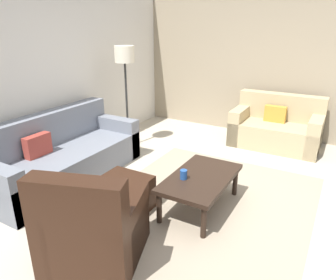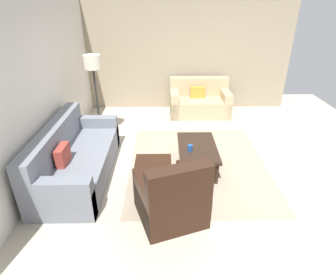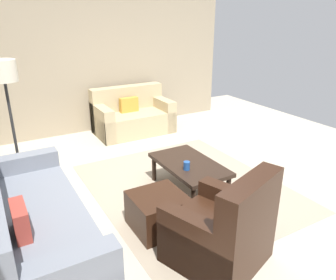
# 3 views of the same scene
# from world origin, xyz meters

# --- Properties ---
(ground_plane) EXTENTS (8.00, 8.00, 0.00)m
(ground_plane) POSITION_xyz_m (0.00, 0.00, 0.00)
(ground_plane) COLOR #B2A893
(rear_partition) EXTENTS (6.00, 0.12, 2.80)m
(rear_partition) POSITION_xyz_m (0.00, 2.60, 1.40)
(rear_partition) COLOR silver
(rear_partition) RESTS_ON ground_plane
(stone_feature_panel) EXTENTS (0.12, 5.20, 2.80)m
(stone_feature_panel) POSITION_xyz_m (3.00, 0.00, 1.40)
(stone_feature_panel) COLOR gray
(stone_feature_panel) RESTS_ON ground_plane
(area_rug) EXTENTS (2.83, 2.37, 0.01)m
(area_rug) POSITION_xyz_m (0.00, 0.00, 0.00)
(area_rug) COLOR gray
(area_rug) RESTS_ON ground_plane
(couch_main) EXTENTS (2.27, 0.94, 0.88)m
(couch_main) POSITION_xyz_m (-0.31, 2.08, 0.30)
(couch_main) COLOR slate
(couch_main) RESTS_ON ground_plane
(couch_loveseat) EXTENTS (0.85, 1.47, 0.88)m
(couch_loveseat) POSITION_xyz_m (2.47, -0.29, 0.30)
(couch_loveseat) COLOR tan
(couch_loveseat) RESTS_ON ground_plane
(armchair_leather) EXTENTS (1.02, 1.02, 0.95)m
(armchair_leather) POSITION_xyz_m (-1.38, 0.50, 0.31)
(armchair_leather) COLOR black
(armchair_leather) RESTS_ON ground_plane
(ottoman) EXTENTS (0.56, 0.56, 0.40)m
(ottoman) POSITION_xyz_m (-0.60, 0.77, 0.20)
(ottoman) COLOR black
(ottoman) RESTS_ON ground_plane
(coffee_table) EXTENTS (1.10, 0.64, 0.41)m
(coffee_table) POSITION_xyz_m (-0.09, 0.03, 0.36)
(coffee_table) COLOR black
(coffee_table) RESTS_ON ground_plane
(cup) EXTENTS (0.08, 0.08, 0.11)m
(cup) POSITION_xyz_m (-0.24, 0.17, 0.46)
(cup) COLOR #1E478C
(cup) RESTS_ON coffee_table
(lamp_standing) EXTENTS (0.32, 0.32, 1.71)m
(lamp_standing) POSITION_xyz_m (1.10, 1.94, 1.41)
(lamp_standing) COLOR black
(lamp_standing) RESTS_ON ground_plane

